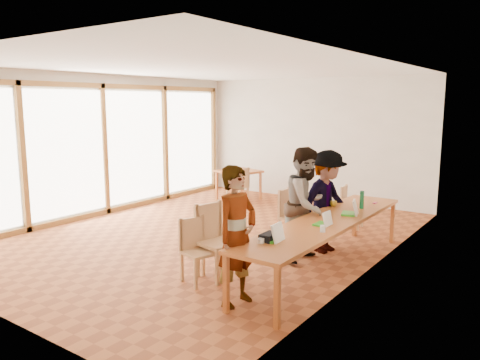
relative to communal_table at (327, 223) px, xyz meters
The scene contains 24 objects.
ground 2.64m from the communal_table, 168.71° to the left, with size 8.00×8.00×0.00m, color #9D5026.
wall_back 5.21m from the communal_table, 119.06° to the left, with size 6.00×0.10×3.00m, color beige.
wall_right 1.07m from the communal_table, 44.96° to the left, with size 0.10×8.00×3.00m, color beige.
window_wall 5.54m from the communal_table, behind, with size 0.10×8.00×3.00m, color white.
ceiling 3.45m from the communal_table, 168.71° to the left, with size 6.00×8.00×0.04m, color white.
communal_table is the anchor object (origin of this frame).
side_table 5.11m from the communal_table, 139.75° to the left, with size 0.90×0.90×0.75m.
chair_near 1.89m from the communal_table, 133.04° to the right, with size 0.51×0.51×0.46m.
chair_mid 1.62m from the communal_table, 138.02° to the right, with size 0.56×0.56×0.55m.
chair_far 1.51m from the communal_table, 140.37° to the left, with size 0.46×0.46×0.49m.
chair_empty 2.54m from the communal_table, 105.74° to the left, with size 0.42×0.42×0.43m.
chair_spare 4.59m from the communal_table, 141.09° to the left, with size 0.54×0.54×0.47m.
person_near 1.70m from the communal_table, 103.53° to the right, with size 0.61×0.40×1.68m, color gray.
person_mid 0.57m from the communal_table, 150.70° to the left, with size 0.85×0.66×1.74m, color gray.
person_far 0.90m from the communal_table, 115.66° to the left, with size 1.07×0.61×1.66m, color gray.
laptop_near 1.32m from the communal_table, 93.45° to the right, with size 0.25×0.28×0.22m.
laptop_mid 0.33m from the communal_table, 71.55° to the right, with size 0.20×0.24×0.20m.
laptop_far 0.54m from the communal_table, 71.72° to the left, with size 0.30×0.32×0.23m.
yellow_mug 0.93m from the communal_table, 108.59° to the left, with size 0.11×0.11×0.09m, color gold.
green_bottle 1.01m from the communal_table, 82.48° to the left, with size 0.07×0.07×0.28m, color #146538.
clear_glass 0.66m from the communal_table, 69.96° to the right, with size 0.07×0.07×0.09m, color silver.
condiment_cup 1.50m from the communal_table, 96.17° to the right, with size 0.08×0.08×0.06m, color white.
pink_phone 1.50m from the communal_table, 83.45° to the left, with size 0.05×0.10×0.01m, color #C33466.
black_pouch 1.34m from the communal_table, 95.96° to the right, with size 0.16×0.26×0.09m, color black.
Camera 1 is at (5.23, -6.49, 2.40)m, focal length 35.00 mm.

